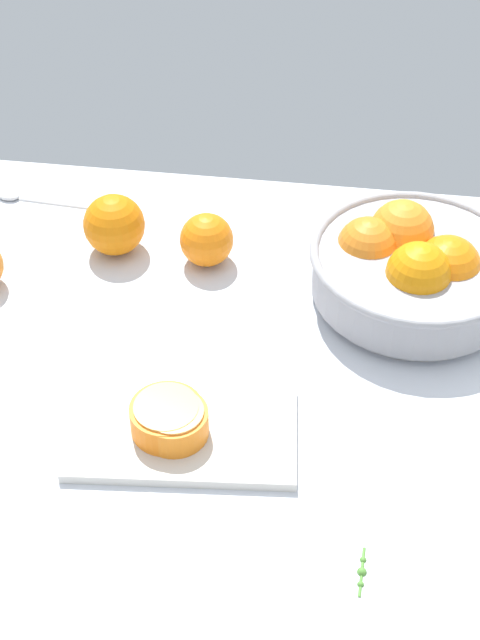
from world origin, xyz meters
The scene contains 9 objects.
ground_plane centered at (0.00, 0.00, -1.50)cm, with size 112.74×85.82×3.00cm, color silver.
fruit_bowl centered at (18.08, 18.96, 4.80)cm, with size 26.78×26.78×11.03cm.
cutting_board centered at (-6.38, -8.09, 0.61)cm, with size 24.84×14.13×1.22cm, color beige.
orange_half_0 centered at (-7.10, -8.80, 3.00)cm, with size 7.37×7.37×3.63cm.
orange_half_1 centered at (-8.01, -8.34, 3.04)cm, with size 7.98×7.98×3.71cm.
loose_orange_1 centered at (-21.53, 23.42, 4.15)cm, with size 8.30×8.30×8.30cm, color orange.
loose_orange_4 centered at (-8.84, 22.60, 3.58)cm, with size 7.16×7.16×7.16cm, color orange.
spoon centered at (-35.82, 32.80, 0.43)cm, with size 17.49×2.73×1.00cm.
herb_sprig_1 centered at (13.73, -22.49, 0.26)cm, with size 0.95×5.46×0.95cm.
Camera 1 is at (8.73, -71.38, 76.40)cm, focal length 50.80 mm.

